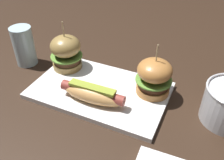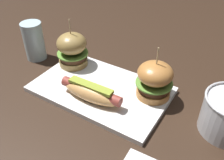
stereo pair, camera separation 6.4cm
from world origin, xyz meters
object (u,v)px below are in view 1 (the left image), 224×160
object	(u,v)px
hot_dog	(92,93)
slider_right	(154,77)
slider_left	(66,52)
water_glass	(24,46)
platter_main	(100,90)

from	to	relation	value
hot_dog	slider_right	bearing A→B (deg)	37.89
hot_dog	slider_right	world-z (taller)	slider_right
hot_dog	slider_left	bearing A→B (deg)	143.53
hot_dog	slider_right	xyz separation A→B (m)	(0.13, 0.10, 0.03)
hot_dog	slider_right	distance (m)	0.16
water_glass	platter_main	bearing A→B (deg)	-7.33
hot_dog	slider_left	xyz separation A→B (m)	(-0.14, 0.11, 0.03)
hot_dog	water_glass	world-z (taller)	water_glass
platter_main	hot_dog	bearing A→B (deg)	-82.88
slider_right	hot_dog	bearing A→B (deg)	-142.11
slider_right	platter_main	bearing A→B (deg)	-160.84
water_glass	slider_left	bearing A→B (deg)	7.02
hot_dog	slider_left	distance (m)	0.18
platter_main	slider_left	world-z (taller)	slider_left
hot_dog	slider_left	world-z (taller)	slider_left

